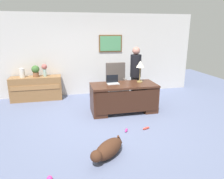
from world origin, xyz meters
name	(u,v)px	position (x,y,z in m)	size (l,w,h in m)	color
ground_plane	(111,123)	(0.00, 0.00, 0.00)	(12.00, 12.00, 0.00)	slate
back_wall	(94,55)	(0.00, 2.60, 1.35)	(7.00, 0.16, 2.70)	silver
desk	(124,97)	(0.50, 0.63, 0.42)	(1.75, 0.81, 0.77)	#422316
credenza	(37,88)	(-1.92, 2.25, 0.38)	(1.55, 0.50, 0.75)	olive
armchair	(117,85)	(0.55, 1.62, 0.52)	(0.60, 0.59, 1.18)	#564C47
person_standing	(135,75)	(1.05, 1.30, 0.88)	(0.32, 0.32, 1.70)	#262323
dog_lying	(108,149)	(-0.37, -1.39, 0.15)	(0.72, 0.70, 0.30)	#472819
laptop	(113,81)	(0.23, 0.79, 0.83)	(0.32, 0.22, 0.22)	#B2B5BA
desk_lamp	(140,65)	(1.00, 0.78, 1.24)	(0.22, 0.22, 0.59)	#9E8447
vase_with_flowers	(44,69)	(-1.63, 2.25, 1.00)	(0.17, 0.17, 0.39)	#A0C0B4
vase_empty	(22,73)	(-2.30, 2.25, 0.89)	(0.16, 0.16, 0.28)	silver
potted_plant	(36,71)	(-1.90, 2.25, 0.95)	(0.24, 0.24, 0.36)	brown
dog_toy_ball	(50,179)	(-1.33, -1.79, 0.04)	(0.09, 0.09, 0.09)	#D8338C
dog_toy_bone	(126,130)	(0.24, -0.51, 0.03)	(0.17, 0.05, 0.05)	#D8338C
dog_toy_plush	(146,128)	(0.71, -0.51, 0.03)	(0.20, 0.05, 0.05)	#E53F33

